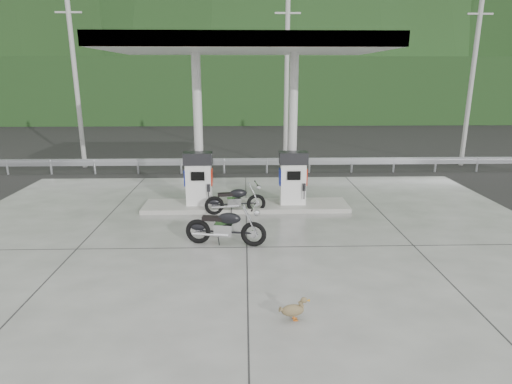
{
  "coord_description": "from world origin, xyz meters",
  "views": [
    {
      "loc": [
        -0.05,
        -11.6,
        4.47
      ],
      "look_at": [
        0.3,
        1.0,
        1.0
      ],
      "focal_mm": 30.0,
      "sensor_mm": 36.0,
      "label": 1
    }
  ],
  "objects_px": {
    "motorcycle_left": "(235,200)",
    "motorcycle_right": "(226,227)",
    "gas_pump_right": "(293,178)",
    "duck": "(293,311)",
    "gas_pump_left": "(199,179)"
  },
  "relations": [
    {
      "from": "motorcycle_left",
      "to": "duck",
      "type": "xyz_separation_m",
      "value": [
        1.19,
        -6.41,
        -0.26
      ]
    },
    {
      "from": "gas_pump_left",
      "to": "gas_pump_right",
      "type": "bearing_deg",
      "value": 0.0
    },
    {
      "from": "motorcycle_left",
      "to": "motorcycle_right",
      "type": "xyz_separation_m",
      "value": [
        -0.21,
        -2.68,
        0.04
      ]
    },
    {
      "from": "gas_pump_left",
      "to": "motorcycle_left",
      "type": "bearing_deg",
      "value": -25.66
    },
    {
      "from": "gas_pump_right",
      "to": "motorcycle_right",
      "type": "height_order",
      "value": "gas_pump_right"
    },
    {
      "from": "motorcycle_right",
      "to": "gas_pump_right",
      "type": "bearing_deg",
      "value": 66.1
    },
    {
      "from": "motorcycle_left",
      "to": "gas_pump_right",
      "type": "bearing_deg",
      "value": 9.23
    },
    {
      "from": "gas_pump_right",
      "to": "motorcycle_left",
      "type": "height_order",
      "value": "gas_pump_right"
    },
    {
      "from": "gas_pump_left",
      "to": "motorcycle_left",
      "type": "height_order",
      "value": "gas_pump_left"
    },
    {
      "from": "duck",
      "to": "motorcycle_right",
      "type": "bearing_deg",
      "value": 102.01
    },
    {
      "from": "motorcycle_left",
      "to": "duck",
      "type": "relative_size",
      "value": 3.58
    },
    {
      "from": "motorcycle_right",
      "to": "gas_pump_left",
      "type": "bearing_deg",
      "value": 117.04
    },
    {
      "from": "gas_pump_right",
      "to": "duck",
      "type": "distance_m",
      "value": 7.1
    },
    {
      "from": "gas_pump_right",
      "to": "motorcycle_left",
      "type": "distance_m",
      "value": 2.13
    },
    {
      "from": "gas_pump_right",
      "to": "motorcycle_right",
      "type": "distance_m",
      "value": 3.97
    }
  ]
}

